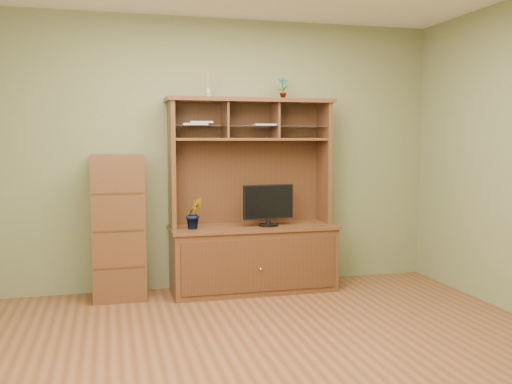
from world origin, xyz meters
name	(u,v)px	position (x,y,z in m)	size (l,w,h in m)	color
room	(278,161)	(0.00, 0.00, 1.35)	(4.54, 4.04, 2.74)	#552F18
media_hutch	(252,238)	(0.26, 1.73, 0.52)	(1.66, 0.61, 1.90)	#402312
monitor	(268,204)	(0.40, 1.65, 0.86)	(0.51, 0.20, 0.41)	black
orchid_plant	(194,213)	(-0.33, 1.65, 0.80)	(0.16, 0.13, 0.30)	#336121
top_plant	(283,88)	(0.59, 1.80, 2.01)	(0.12, 0.08, 0.22)	#336925
reed_diffuser	(208,87)	(-0.17, 1.80, 2.00)	(0.05, 0.05, 0.26)	silver
magazines	(220,124)	(-0.05, 1.81, 1.65)	(0.94, 0.19, 0.04)	#9D9DA2
side_cabinet	(118,227)	(-1.03, 1.76, 0.68)	(0.48, 0.44, 1.36)	#402312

